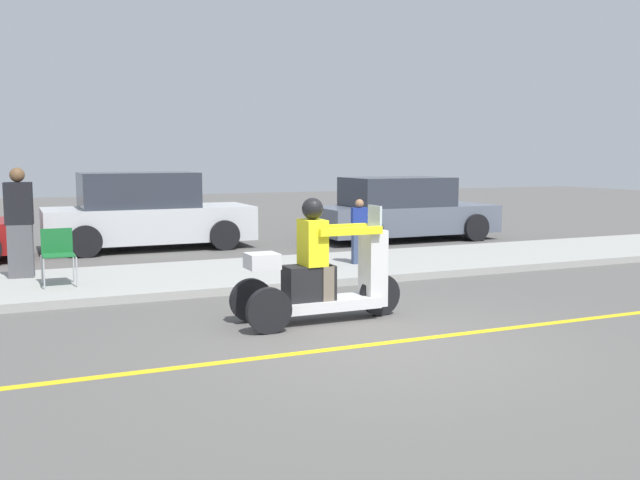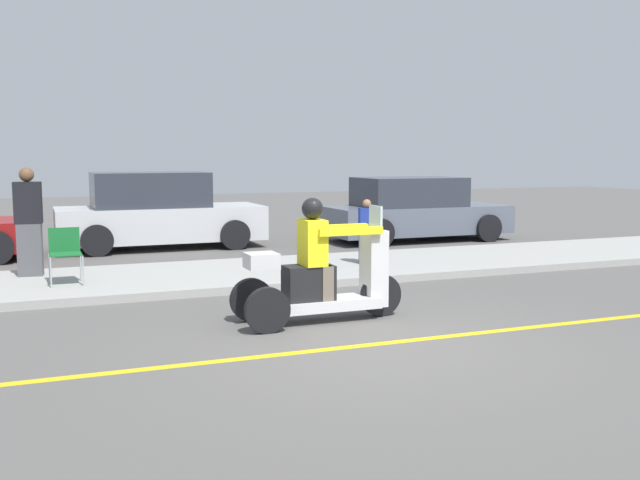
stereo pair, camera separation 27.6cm
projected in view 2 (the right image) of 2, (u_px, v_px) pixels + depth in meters
ground_plane at (378, 344)px, 7.60m from camera, size 60.00×60.00×0.00m
lane_stripe at (362, 346)px, 7.53m from camera, size 24.00×0.12×0.01m
sidewalk_strip at (254, 273)px, 11.83m from camera, size 28.00×2.80×0.12m
motorcycle_trike at (321, 277)px, 8.59m from camera, size 2.12×0.73×1.51m
spectator_mid_group at (29, 224)px, 11.13m from camera, size 0.43×0.29×1.70m
spectator_by_tree at (367, 233)px, 12.41m from camera, size 0.29×0.21×1.13m
folding_chair_set_back at (65, 249)px, 10.49m from camera, size 0.47×0.47×0.82m
parked_car_lot_left at (158, 213)px, 15.42m from camera, size 4.35×1.95×1.65m
parked_car_lot_far at (414, 211)px, 16.84m from camera, size 4.33×1.98×1.49m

